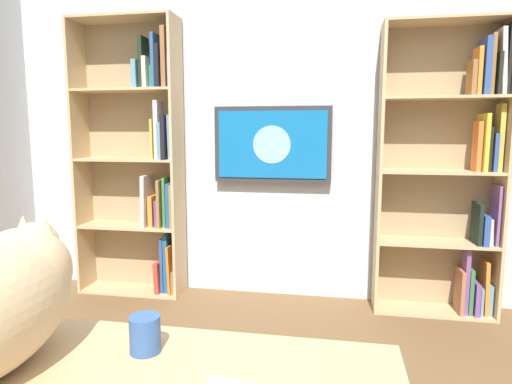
% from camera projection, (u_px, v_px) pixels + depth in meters
% --- Properties ---
extents(wall_back, '(4.52, 0.06, 2.70)m').
position_uv_depth(wall_back, '(278.00, 130.00, 3.52)').
color(wall_back, silver).
rests_on(wall_back, ground).
extents(bookshelf_left, '(0.86, 0.28, 2.10)m').
position_uv_depth(bookshelf_left, '(454.00, 172.00, 3.17)').
color(bookshelf_left, tan).
rests_on(bookshelf_left, ground).
extents(bookshelf_right, '(0.86, 0.28, 2.22)m').
position_uv_depth(bookshelf_right, '(142.00, 160.00, 3.59)').
color(bookshelf_right, tan).
rests_on(bookshelf_right, ground).
extents(wall_mounted_tv, '(0.92, 0.07, 0.59)m').
position_uv_depth(wall_mounted_tv, '(272.00, 144.00, 3.46)').
color(wall_mounted_tv, '#333338').
extents(coffee_mug, '(0.08, 0.08, 0.10)m').
position_uv_depth(coffee_mug, '(145.00, 334.00, 1.14)').
color(coffee_mug, '#335999').
rests_on(coffee_mug, desk).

